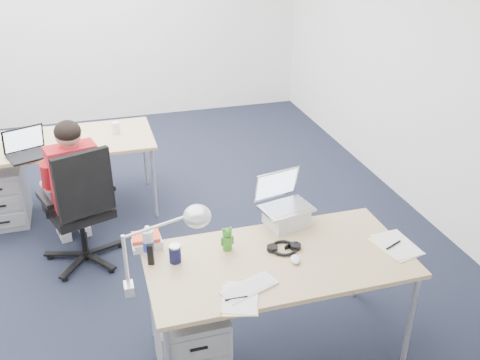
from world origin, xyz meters
name	(u,v)px	position (x,y,z in m)	size (l,w,h in m)	color
floor	(101,267)	(0.00, 0.00, 0.00)	(7.00, 7.00, 0.00)	black
room	(70,60)	(0.00, 0.00, 1.71)	(6.02, 7.02, 2.80)	white
desk_near	(278,265)	(1.07, -1.24, 0.68)	(1.60, 0.80, 0.73)	tan
desk_far	(64,145)	(-0.19, 1.04, 0.68)	(1.60, 0.80, 0.73)	tan
office_chair	(84,230)	(-0.09, 0.13, 0.30)	(0.85, 0.85, 1.05)	black
seated_person	(73,187)	(-0.13, 0.29, 0.62)	(0.46, 0.70, 1.22)	red
drawer_pedestal_near	(191,340)	(0.50, -1.29, 0.28)	(0.40, 0.50, 0.55)	#A6A9AB
drawer_pedestal_far	(3,194)	(-0.79, 1.02, 0.28)	(0.40, 0.50, 0.55)	#A6A9AB
silver_laptop	(287,202)	(1.25, -0.89, 0.90)	(0.33, 0.26, 0.35)	silver
wireless_keyboard	(249,288)	(0.81, -1.47, 0.74)	(0.32, 0.13, 0.02)	white
computer_mouse	(295,259)	(1.15, -1.30, 0.75)	(0.06, 0.09, 0.03)	white
headphones	(284,247)	(1.13, -1.17, 0.75)	(0.22, 0.17, 0.04)	black
can_koozie	(175,253)	(0.46, -1.10, 0.79)	(0.07, 0.07, 0.12)	#12143A
water_bottle	(148,242)	(0.32, -1.01, 0.84)	(0.07, 0.07, 0.22)	silver
bear_figurine	(227,238)	(0.80, -1.06, 0.81)	(0.09, 0.06, 0.16)	#21751F
book_stack	(147,241)	(0.32, -0.89, 0.77)	(0.18, 0.14, 0.08)	silver
cordless_phone	(151,255)	(0.32, -1.09, 0.80)	(0.04, 0.02, 0.13)	black
papers_left	(239,299)	(0.73, -1.55, 0.73)	(0.19, 0.27, 0.01)	#FFF993
papers_right	(396,246)	(1.82, -1.33, 0.73)	(0.21, 0.30, 0.01)	#FFF993
sunglasses	(292,246)	(1.19, -1.16, 0.74)	(0.10, 0.05, 0.02)	black
desk_lamp	(154,250)	(0.32, -1.32, 0.98)	(0.45, 0.16, 0.51)	silver
dark_laptop	(28,143)	(-0.46, 0.74, 0.86)	(0.35, 0.34, 0.25)	black
far_cup	(116,128)	(0.29, 1.07, 0.78)	(0.08, 0.08, 0.11)	white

